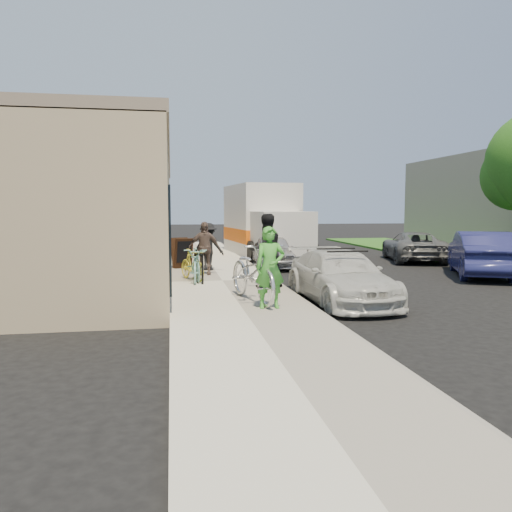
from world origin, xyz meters
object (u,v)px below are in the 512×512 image
tandem_bike (253,272)px  man_standing (266,250)px  bike_rack (199,265)px  far_car_gray (413,246)px  sandwich_board (182,253)px  sedan_white (340,277)px  sedan_silver (273,251)px  bystander_a (208,247)px  moving_truck (264,225)px  woman_rider (270,267)px  bystander_b (204,248)px  far_car_blue (481,254)px  cruiser_bike_c (192,265)px  cruiser_bike_a (196,265)px  cruiser_bike_b (195,265)px

tandem_bike → man_standing: size_ratio=1.29×
bike_rack → far_car_gray: (9.43, 5.83, -0.03)m
sandwich_board → sedan_white: 7.27m
bike_rack → far_car_gray: 11.09m
sedan_silver → sandwich_board: bearing=-159.4°
bike_rack → tandem_bike: tandem_bike is taller
sedan_silver → bystander_a: bearing=-141.8°
bike_rack → moving_truck: 9.49m
woman_rider → bystander_b: woman_rider is taller
woman_rider → man_standing: size_ratio=0.88×
man_standing → woman_rider: bearing=67.8°
far_car_blue → bystander_b: size_ratio=2.71×
far_car_gray → bystander_a: bystander_a is taller
moving_truck → cruiser_bike_c: (-3.67, -8.21, -0.88)m
far_car_gray → tandem_bike: 12.15m
sandwich_board → tandem_bike: size_ratio=0.42×
tandem_bike → cruiser_bike_a: (-1.10, 3.46, -0.19)m
sandwich_board → woman_rider: size_ratio=0.61×
far_car_blue → man_standing: (-7.62, -1.98, 0.38)m
sedan_silver → moving_truck: moving_truck is taller
woman_rider → bike_rack: bearing=110.4°
bystander_b → sedan_white: bearing=-53.5°
far_car_gray → bystander_b: size_ratio=2.68×
tandem_bike → bystander_a: (-0.56, 5.90, 0.14)m
bike_rack → bystander_a: 2.99m
sandwich_board → tandem_bike: (1.43, -6.62, 0.12)m
sedan_white → sedan_silver: sedan_white is taller
sandwich_board → bystander_b: size_ratio=0.63×
cruiser_bike_a → moving_truck: bearing=63.9°
sedan_white → cruiser_bike_a: (-3.26, 3.15, 0.00)m
tandem_bike → bystander_b: size_ratio=1.50×
woman_rider → sedan_silver: bearing=79.7°
cruiser_bike_b → sandwich_board: bearing=97.9°
sedan_white → man_standing: (-1.50, 1.66, 0.51)m
tandem_bike → man_standing: man_standing is taller
bike_rack → tandem_bike: bearing=-70.4°
sedan_silver → woman_rider: woman_rider is taller
tandem_bike → cruiser_bike_a: size_ratio=1.61×
sandwich_board → bystander_b: bearing=-89.0°
tandem_bike → cruiser_bike_b: tandem_bike is taller
sedan_silver → bike_rack: bearing=-118.1°
sedan_silver → cruiser_bike_c: sedan_silver is taller
man_standing → cruiser_bike_b: 2.34m
sedan_silver → man_standing: 5.75m
sedan_white → cruiser_bike_b: sedan_white is taller
bike_rack → sandwich_board: size_ratio=0.79×
man_standing → far_car_gray: bearing=-151.7°
sandwich_board → sedan_silver: (3.44, 0.92, -0.07)m
far_car_blue → cruiser_bike_a: (-9.38, -0.49, -0.13)m
bike_rack → cruiser_bike_b: bearing=100.1°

